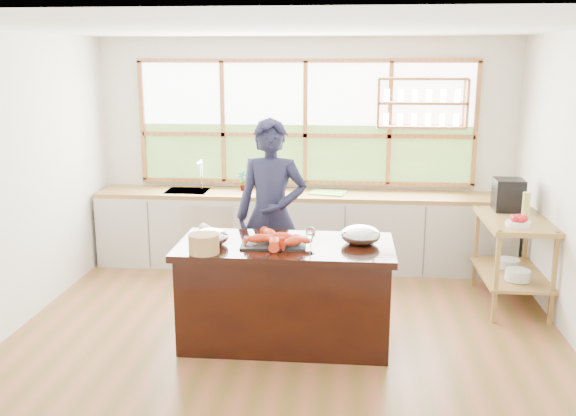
# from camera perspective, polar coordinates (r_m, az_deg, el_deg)

# --- Properties ---
(ground_plane) EXTENTS (5.00, 5.00, 0.00)m
(ground_plane) POSITION_cam_1_polar(r_m,az_deg,el_deg) (6.01, -0.03, -10.91)
(ground_plane) COLOR #985735
(room_shell) EXTENTS (5.02, 4.52, 2.71)m
(room_shell) POSITION_cam_1_polar(r_m,az_deg,el_deg) (6.04, 0.66, 6.51)
(room_shell) COLOR silver
(room_shell) RESTS_ON ground_plane
(back_counter) EXTENTS (4.90, 0.63, 0.90)m
(back_counter) POSITION_cam_1_polar(r_m,az_deg,el_deg) (7.68, 1.20, -1.90)
(back_counter) COLOR #B9B7AE
(back_counter) RESTS_ON ground_plane
(right_shelf_unit) EXTENTS (0.62, 1.10, 0.90)m
(right_shelf_unit) POSITION_cam_1_polar(r_m,az_deg,el_deg) (6.82, 19.39, -3.32)
(right_shelf_unit) COLOR olive
(right_shelf_unit) RESTS_ON ground_plane
(island) EXTENTS (1.85, 0.90, 0.90)m
(island) POSITION_cam_1_polar(r_m,az_deg,el_deg) (5.65, -0.23, -7.53)
(island) COLOR black
(island) RESTS_ON ground_plane
(cook) EXTENTS (0.73, 0.51, 1.90)m
(cook) POSITION_cam_1_polar(r_m,az_deg,el_deg) (6.24, -1.49, -0.75)
(cook) COLOR #1A1B35
(cook) RESTS_ON ground_plane
(potted_plant) EXTENTS (0.15, 0.13, 0.24)m
(potted_plant) POSITION_cam_1_polar(r_m,az_deg,el_deg) (7.70, -4.07, 2.43)
(potted_plant) COLOR slate
(potted_plant) RESTS_ON back_counter
(cutting_board) EXTENTS (0.46, 0.38, 0.01)m
(cutting_board) POSITION_cam_1_polar(r_m,az_deg,el_deg) (7.56, 3.57, 1.36)
(cutting_board) COLOR #65B443
(cutting_board) RESTS_ON back_counter
(espresso_machine) EXTENTS (0.30, 0.32, 0.33)m
(espresso_machine) POSITION_cam_1_polar(r_m,az_deg,el_deg) (7.05, 18.99, 1.11)
(espresso_machine) COLOR black
(espresso_machine) RESTS_ON right_shelf_unit
(wine_bottle) EXTENTS (0.08, 0.08, 0.30)m
(wine_bottle) POSITION_cam_1_polar(r_m,az_deg,el_deg) (6.60, 20.38, 0.05)
(wine_bottle) COLOR #A5A850
(wine_bottle) RESTS_ON right_shelf_unit
(fruit_bowl) EXTENTS (0.23, 0.23, 0.11)m
(fruit_bowl) POSITION_cam_1_polar(r_m,az_deg,el_deg) (6.45, 19.80, -1.15)
(fruit_bowl) COLOR white
(fruit_bowl) RESTS_ON right_shelf_unit
(slate_board) EXTENTS (0.57, 0.43, 0.02)m
(slate_board) POSITION_cam_1_polar(r_m,az_deg,el_deg) (5.49, -1.26, -3.15)
(slate_board) COLOR black
(slate_board) RESTS_ON island
(lobster_pile) EXTENTS (0.52, 0.48, 0.08)m
(lobster_pile) POSITION_cam_1_polar(r_m,az_deg,el_deg) (5.45, -1.07, -2.75)
(lobster_pile) COLOR #CC3F15
(lobster_pile) RESTS_ON slate_board
(mixing_bowl_left) EXTENTS (0.31, 0.31, 0.15)m
(mixing_bowl_left) POSITION_cam_1_polar(r_m,az_deg,el_deg) (5.51, -6.91, -2.59)
(mixing_bowl_left) COLOR silver
(mixing_bowl_left) RESTS_ON island
(mixing_bowl_right) EXTENTS (0.34, 0.34, 0.17)m
(mixing_bowl_right) POSITION_cam_1_polar(r_m,az_deg,el_deg) (5.54, 6.46, -2.40)
(mixing_bowl_right) COLOR silver
(mixing_bowl_right) RESTS_ON island
(wine_glass) EXTENTS (0.08, 0.08, 0.22)m
(wine_glass) POSITION_cam_1_polar(r_m,az_deg,el_deg) (5.20, 2.02, -2.34)
(wine_glass) COLOR white
(wine_glass) RESTS_ON island
(wicker_basket) EXTENTS (0.25, 0.25, 0.16)m
(wicker_basket) POSITION_cam_1_polar(r_m,az_deg,el_deg) (5.27, -7.49, -3.17)
(wicker_basket) COLOR #B87E52
(wicker_basket) RESTS_ON island
(parchment_roll) EXTENTS (0.23, 0.29, 0.08)m
(parchment_roll) POSITION_cam_1_polar(r_m,az_deg,el_deg) (5.81, -7.05, -2.03)
(parchment_roll) COLOR silver
(parchment_roll) RESTS_ON island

